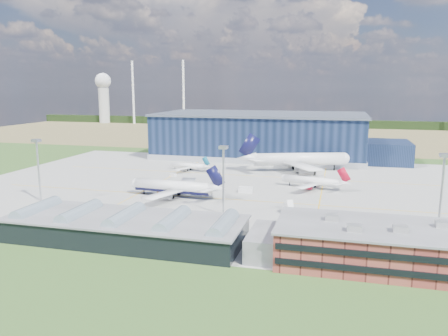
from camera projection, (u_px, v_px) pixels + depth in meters
ground at (219, 192)px, 174.97m from camera, size 600.00×600.00×0.00m
apron at (225, 187)px, 184.47m from camera, size 220.00×160.00×0.08m
farmland at (285, 135)px, 384.04m from camera, size 600.00×220.00×0.01m
treeline at (295, 123)px, 459.33m from camera, size 600.00×8.00×8.00m
horizon_dressing at (126, 93)px, 496.51m from camera, size 440.20×18.00×70.00m
hangar at (265, 137)px, 262.22m from camera, size 145.00×62.00×26.10m
ops_building at (374, 245)px, 103.25m from camera, size 46.00×23.00×10.90m
glass_concourse at (137, 228)px, 118.89m from camera, size 78.00×23.00×8.60m
light_mast_west at (38, 160)px, 158.70m from camera, size 2.60×2.60×23.00m
light_mast_center at (223, 169)px, 141.11m from camera, size 2.60×2.60×23.00m
light_mast_east at (443, 180)px, 124.78m from camera, size 2.60×2.60×23.00m
airliner_navy at (172, 180)px, 166.11m from camera, size 42.66×41.86×12.99m
airliner_red at (311, 177)px, 180.55m from camera, size 36.73×36.26×9.87m
airliner_widebody at (300, 153)px, 216.72m from camera, size 72.52×71.75×18.72m
airliner_regional at (188, 163)px, 219.13m from camera, size 27.14×26.71×7.74m
gse_tug_a at (161, 191)px, 173.14m from camera, size 3.14×4.33×1.64m
gse_tug_b at (168, 196)px, 165.78m from camera, size 3.06×3.40×1.23m
gse_van_a at (246, 190)px, 173.80m from camera, size 5.59×2.45×2.43m
gse_tug_c at (286, 178)px, 198.46m from camera, size 3.38×4.16×1.58m
gse_cart_b at (173, 175)px, 205.33m from camera, size 3.51×2.80×1.33m
gse_van_c at (437, 245)px, 113.00m from camera, size 6.06×4.44×2.63m
airstair at (288, 209)px, 145.00m from camera, size 3.82×5.37×3.19m
car_a at (439, 250)px, 111.24m from camera, size 3.55×1.95×1.14m
car_b at (243, 220)px, 136.74m from camera, size 3.48×2.07×1.08m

